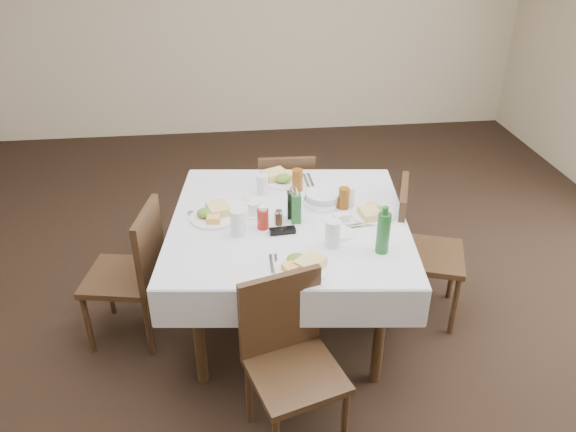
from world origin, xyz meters
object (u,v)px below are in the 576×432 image
object	(u,v)px
water_n	(262,185)
oil_cruet_green	(296,207)
water_s	(333,234)
chair_south	(289,351)
green_bottle	(383,232)
water_w	(238,222)
coffee_mug	(254,209)
chair_north	(286,198)
ketchup_bottle	(263,218)
water_e	(349,196)
oil_cruet_dark	(291,204)
dining_table	(289,231)
chair_west	(135,267)
chair_east	(416,243)
bread_basket	(323,199)

from	to	relation	value
water_n	oil_cruet_green	distance (m)	0.39
water_s	chair_south	bearing A→B (deg)	-121.46
chair_south	green_bottle	size ratio (longest dim) A/B	3.29
water_w	coffee_mug	size ratio (longest dim) A/B	1.23
chair_north	ketchup_bottle	xyz separation A→B (m)	(-0.23, -0.89, 0.36)
water_e	oil_cruet_dark	world-z (taller)	oil_cruet_dark
dining_table	water_n	world-z (taller)	water_n
chair_south	water_s	world-z (taller)	water_s
chair_west	chair_north	bearing A→B (deg)	39.63
dining_table	water_w	world-z (taller)	water_w
chair_south	green_bottle	world-z (taller)	green_bottle
dining_table	oil_cruet_green	xyz separation A→B (m)	(0.03, -0.04, 0.18)
chair_east	ketchup_bottle	size ratio (longest dim) A/B	6.45
green_bottle	ketchup_bottle	bearing A→B (deg)	152.57
chair_west	water_e	bearing A→B (deg)	5.24
dining_table	oil_cruet_green	distance (m)	0.18
water_n	green_bottle	size ratio (longest dim) A/B	0.50
water_e	ketchup_bottle	bearing A→B (deg)	-158.73
water_n	water_w	bearing A→B (deg)	-110.50
chair_west	coffee_mug	bearing A→B (deg)	4.97
water_w	coffee_mug	bearing A→B (deg)	63.45
water_n	bread_basket	xyz separation A→B (m)	(0.34, -0.16, -0.03)
chair_north	green_bottle	distance (m)	1.32
ketchup_bottle	chair_north	bearing A→B (deg)	75.62
chair_north	water_e	world-z (taller)	water_e
chair_west	bread_basket	size ratio (longest dim) A/B	3.98
water_e	water_w	bearing A→B (deg)	-159.06
chair_south	water_n	xyz separation A→B (m)	(-0.03, 1.09, 0.33)
ketchup_bottle	coffee_mug	distance (m)	0.16
chair_south	water_n	size ratio (longest dim) A/B	6.60
water_e	oil_cruet_green	world-z (taller)	oil_cruet_green
dining_table	chair_west	distance (m)	0.91
chair_east	green_bottle	size ratio (longest dim) A/B	3.40
chair_north	chair_east	bearing A→B (deg)	-46.66
chair_north	bread_basket	size ratio (longest dim) A/B	3.77
chair_east	bread_basket	xyz separation A→B (m)	(-0.57, 0.10, 0.29)
chair_north	dining_table	bearing A→B (deg)	-95.30
chair_north	bread_basket	xyz separation A→B (m)	(0.15, -0.66, 0.33)
chair_south	ketchup_bottle	world-z (taller)	ketchup_bottle
chair_north	chair_south	distance (m)	1.59
water_s	coffee_mug	bearing A→B (deg)	136.11
chair_west	ketchup_bottle	bearing A→B (deg)	-6.85
water_s	water_w	world-z (taller)	same
chair_west	green_bottle	world-z (taller)	green_bottle
chair_west	green_bottle	bearing A→B (deg)	-16.55
chair_north	oil_cruet_dark	size ratio (longest dim) A/B	4.02
bread_basket	water_w	bearing A→B (deg)	-150.99
dining_table	chair_east	size ratio (longest dim) A/B	1.66
water_s	ketchup_bottle	size ratio (longest dim) A/B	1.07
dining_table	green_bottle	world-z (taller)	green_bottle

